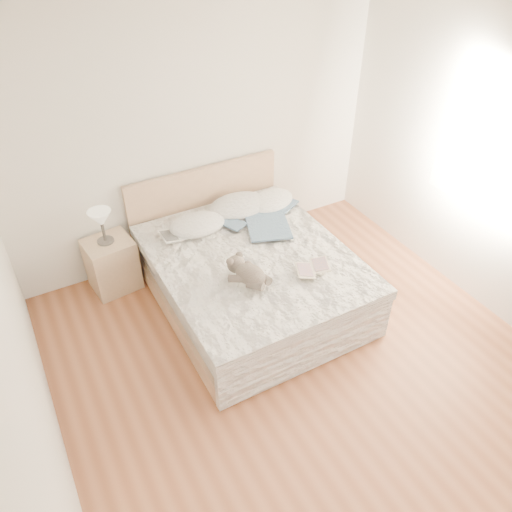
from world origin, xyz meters
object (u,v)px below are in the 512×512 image
object	(u,v)px
bed	(248,274)
childrens_book	(313,268)
teddy_bear	(251,281)
nightstand	(112,264)
photo_book	(177,234)
table_lamp	(101,220)

from	to	relation	value
bed	childrens_book	bearing A→B (deg)	-56.92
bed	teddy_bear	size ratio (longest dim) A/B	5.74
bed	teddy_bear	world-z (taller)	bed
nightstand	teddy_bear	size ratio (longest dim) A/B	1.50
photo_book	childrens_book	xyz separation A→B (m)	(0.86, -1.07, 0.00)
bed	teddy_bear	bearing A→B (deg)	-115.38
nightstand	table_lamp	xyz separation A→B (m)	(-0.01, 0.01, 0.53)
photo_book	childrens_book	world-z (taller)	photo_book
nightstand	childrens_book	distance (m)	2.05
bed	nightstand	bearing A→B (deg)	143.71
childrens_book	teddy_bear	world-z (taller)	teddy_bear
table_lamp	teddy_bear	bearing A→B (deg)	-54.83
nightstand	photo_book	size ratio (longest dim) A/B	1.64
bed	table_lamp	xyz separation A→B (m)	(-1.13, 0.84, 0.51)
childrens_book	teddy_bear	distance (m)	0.59
nightstand	table_lamp	world-z (taller)	table_lamp
bed	table_lamp	distance (m)	1.49
bed	photo_book	distance (m)	0.79
photo_book	childrens_book	distance (m)	1.37
nightstand	teddy_bear	world-z (taller)	teddy_bear
nightstand	teddy_bear	xyz separation A→B (m)	(0.91, -1.28, 0.37)
bed	childrens_book	world-z (taller)	bed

